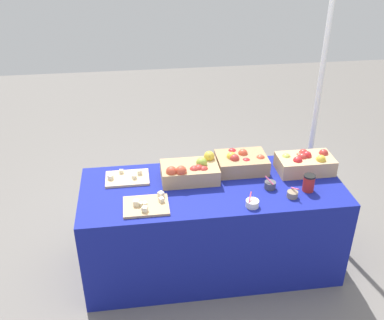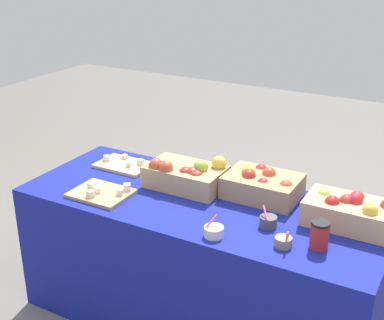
{
  "view_description": "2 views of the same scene",
  "coord_description": "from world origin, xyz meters",
  "px_view_note": "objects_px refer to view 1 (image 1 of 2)",
  "views": [
    {
      "loc": [
        -0.51,
        -2.68,
        2.5
      ],
      "look_at": [
        -0.14,
        0.04,
        0.95
      ],
      "focal_mm": 41.92,
      "sensor_mm": 36.0,
      "label": 1
    },
    {
      "loc": [
        1.15,
        -2.15,
        1.97
      ],
      "look_at": [
        -0.05,
        -0.0,
        0.96
      ],
      "focal_mm": 49.55,
      "sensor_mm": 36.0,
      "label": 2
    }
  ],
  "objects_px": {
    "sample_bowl_mid": "(270,185)",
    "tent_pole": "(318,97)",
    "sample_bowl_near": "(292,194)",
    "apple_crate_middle": "(241,162)",
    "apple_crate_right": "(191,171)",
    "sample_bowl_far": "(252,203)",
    "apple_crate_left": "(305,163)",
    "cutting_board_front": "(146,205)",
    "coffee_cup": "(309,183)",
    "cutting_board_back": "(127,178)"
  },
  "relations": [
    {
      "from": "tent_pole",
      "to": "sample_bowl_mid",
      "type": "bearing_deg",
      "value": -129.55
    },
    {
      "from": "sample_bowl_near",
      "to": "sample_bowl_far",
      "type": "height_order",
      "value": "sample_bowl_far"
    },
    {
      "from": "sample_bowl_mid",
      "to": "tent_pole",
      "type": "distance_m",
      "value": 0.99
    },
    {
      "from": "sample_bowl_near",
      "to": "tent_pole",
      "type": "bearing_deg",
      "value": 61.04
    },
    {
      "from": "apple_crate_middle",
      "to": "apple_crate_right",
      "type": "height_order",
      "value": "apple_crate_right"
    },
    {
      "from": "apple_crate_right",
      "to": "sample_bowl_far",
      "type": "xyz_separation_m",
      "value": [
        0.36,
        -0.39,
        -0.05
      ]
    },
    {
      "from": "apple_crate_right",
      "to": "sample_bowl_near",
      "type": "xyz_separation_m",
      "value": [
        0.67,
        -0.32,
        -0.05
      ]
    },
    {
      "from": "apple_crate_left",
      "to": "coffee_cup",
      "type": "relative_size",
      "value": 3.33
    },
    {
      "from": "apple_crate_middle",
      "to": "sample_bowl_mid",
      "type": "distance_m",
      "value": 0.32
    },
    {
      "from": "apple_crate_middle",
      "to": "tent_pole",
      "type": "xyz_separation_m",
      "value": [
        0.73,
        0.43,
        0.32
      ]
    },
    {
      "from": "apple_crate_left",
      "to": "cutting_board_front",
      "type": "bearing_deg",
      "value": -165.61
    },
    {
      "from": "apple_crate_left",
      "to": "sample_bowl_mid",
      "type": "bearing_deg",
      "value": -148.64
    },
    {
      "from": "sample_bowl_near",
      "to": "tent_pole",
      "type": "distance_m",
      "value": 1.03
    },
    {
      "from": "cutting_board_back",
      "to": "sample_bowl_far",
      "type": "xyz_separation_m",
      "value": [
        0.83,
        -0.46,
        0.01
      ]
    },
    {
      "from": "apple_crate_left",
      "to": "apple_crate_middle",
      "type": "distance_m",
      "value": 0.48
    },
    {
      "from": "sample_bowl_mid",
      "to": "sample_bowl_far",
      "type": "distance_m",
      "value": 0.27
    },
    {
      "from": "apple_crate_middle",
      "to": "apple_crate_right",
      "type": "xyz_separation_m",
      "value": [
        -0.4,
        -0.09,
        0.0
      ]
    },
    {
      "from": "sample_bowl_near",
      "to": "sample_bowl_far",
      "type": "distance_m",
      "value": 0.31
    },
    {
      "from": "apple_crate_left",
      "to": "sample_bowl_near",
      "type": "bearing_deg",
      "value": -122.05
    },
    {
      "from": "sample_bowl_far",
      "to": "apple_crate_right",
      "type": "bearing_deg",
      "value": 133.05
    },
    {
      "from": "apple_crate_right",
      "to": "cutting_board_front",
      "type": "bearing_deg",
      "value": -138.6
    },
    {
      "from": "apple_crate_left",
      "to": "tent_pole",
      "type": "relative_size",
      "value": 0.18
    },
    {
      "from": "sample_bowl_mid",
      "to": "coffee_cup",
      "type": "distance_m",
      "value": 0.27
    },
    {
      "from": "apple_crate_left",
      "to": "apple_crate_middle",
      "type": "relative_size",
      "value": 1.1
    },
    {
      "from": "sample_bowl_far",
      "to": "tent_pole",
      "type": "distance_m",
      "value": 1.25
    },
    {
      "from": "apple_crate_right",
      "to": "sample_bowl_mid",
      "type": "relative_size",
      "value": 4.28
    },
    {
      "from": "cutting_board_back",
      "to": "apple_crate_middle",
      "type": "bearing_deg",
      "value": 1.5
    },
    {
      "from": "cutting_board_front",
      "to": "sample_bowl_near",
      "type": "bearing_deg",
      "value": -1.04
    },
    {
      "from": "sample_bowl_near",
      "to": "cutting_board_front",
      "type": "bearing_deg",
      "value": 178.96
    },
    {
      "from": "sample_bowl_near",
      "to": "sample_bowl_mid",
      "type": "xyz_separation_m",
      "value": [
        -0.12,
        0.13,
        0.0
      ]
    },
    {
      "from": "apple_crate_right",
      "to": "sample_bowl_mid",
      "type": "height_order",
      "value": "apple_crate_right"
    },
    {
      "from": "apple_crate_right",
      "to": "cutting_board_back",
      "type": "xyz_separation_m",
      "value": [
        -0.46,
        0.07,
        -0.06
      ]
    },
    {
      "from": "coffee_cup",
      "to": "tent_pole",
      "type": "relative_size",
      "value": 0.06
    },
    {
      "from": "apple_crate_right",
      "to": "cutting_board_front",
      "type": "distance_m",
      "value": 0.46
    },
    {
      "from": "sample_bowl_near",
      "to": "sample_bowl_mid",
      "type": "relative_size",
      "value": 0.91
    },
    {
      "from": "sample_bowl_near",
      "to": "sample_bowl_mid",
      "type": "distance_m",
      "value": 0.18
    },
    {
      "from": "sample_bowl_mid",
      "to": "coffee_cup",
      "type": "bearing_deg",
      "value": -13.84
    },
    {
      "from": "apple_crate_middle",
      "to": "sample_bowl_mid",
      "type": "height_order",
      "value": "apple_crate_middle"
    },
    {
      "from": "apple_crate_right",
      "to": "apple_crate_middle",
      "type": "bearing_deg",
      "value": 13.16
    },
    {
      "from": "apple_crate_left",
      "to": "coffee_cup",
      "type": "bearing_deg",
      "value": -104.83
    },
    {
      "from": "apple_crate_middle",
      "to": "cutting_board_back",
      "type": "xyz_separation_m",
      "value": [
        -0.87,
        -0.02,
        -0.06
      ]
    },
    {
      "from": "tent_pole",
      "to": "sample_bowl_far",
      "type": "bearing_deg",
      "value": -130.14
    },
    {
      "from": "apple_crate_left",
      "to": "cutting_board_front",
      "type": "relative_size",
      "value": 1.37
    },
    {
      "from": "apple_crate_left",
      "to": "sample_bowl_mid",
      "type": "distance_m",
      "value": 0.39
    },
    {
      "from": "cutting_board_front",
      "to": "sample_bowl_mid",
      "type": "relative_size",
      "value": 3.13
    },
    {
      "from": "apple_crate_left",
      "to": "apple_crate_middle",
      "type": "height_order",
      "value": "apple_crate_left"
    },
    {
      "from": "sample_bowl_near",
      "to": "sample_bowl_far",
      "type": "xyz_separation_m",
      "value": [
        -0.31,
        -0.07,
        0.0
      ]
    },
    {
      "from": "sample_bowl_far",
      "to": "sample_bowl_mid",
      "type": "bearing_deg",
      "value": 47.83
    },
    {
      "from": "apple_crate_right",
      "to": "tent_pole",
      "type": "xyz_separation_m",
      "value": [
        1.14,
        0.52,
        0.32
      ]
    },
    {
      "from": "tent_pole",
      "to": "cutting_board_front",
      "type": "bearing_deg",
      "value": -150.81
    }
  ]
}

